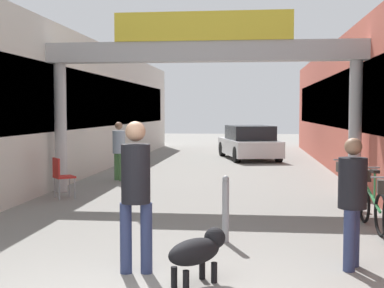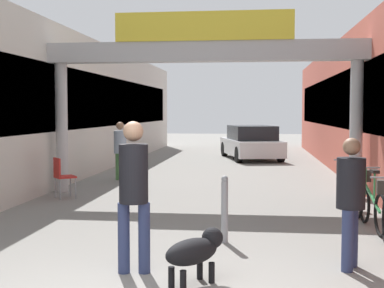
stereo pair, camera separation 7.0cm
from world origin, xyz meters
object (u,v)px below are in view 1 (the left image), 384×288
dog_on_leash (199,250)px  bicycle_red_farthest (349,189)px  pedestrian_with_dog (136,186)px  pedestrian_carrying_crate (119,147)px  bollard_post_metal (226,208)px  cafe_chair_red_nearer (61,174)px  parked_car_white (249,143)px  bicycle_green_third (370,201)px  pedestrian_companion (352,195)px

dog_on_leash → bicycle_red_farthest: size_ratio=0.47×
pedestrian_with_dog → bicycle_red_farthest: pedestrian_with_dog is taller
pedestrian_carrying_crate → bollard_post_metal: size_ratio=1.64×
bicycle_red_farthest → cafe_chair_red_nearer: bicycle_red_farthest is taller
bollard_post_metal → parked_car_white: 13.54m
parked_car_white → bollard_post_metal: bearing=-91.2°
bicycle_green_third → parked_car_white: parked_car_white is taller
pedestrian_companion → cafe_chair_red_nearer: size_ratio=1.78×
bollard_post_metal → cafe_chair_red_nearer: (-3.74, 3.47, 0.04)m
bicycle_green_third → cafe_chair_red_nearer: (-6.04, 2.25, 0.10)m
dog_on_leash → bollard_post_metal: 1.92m
cafe_chair_red_nearer → parked_car_white: 10.84m
pedestrian_with_dog → pedestrian_companion: size_ratio=1.13×
pedestrian_with_dog → cafe_chair_red_nearer: size_ratio=2.01×
pedestrian_with_dog → dog_on_leash: bearing=-22.0°
bollard_post_metal → parked_car_white: (0.28, 13.54, 0.15)m
pedestrian_companion → bicycle_red_farthest: (0.64, 3.76, -0.46)m
bicycle_red_farthest → bollard_post_metal: bearing=-130.1°
pedestrian_with_dog → parked_car_white: 15.19m
cafe_chair_red_nearer → pedestrian_companion: bearing=-40.9°
bicycle_green_third → parked_car_white: (-2.02, 12.32, 0.21)m
dog_on_leash → bollard_post_metal: bollard_post_metal is taller
dog_on_leash → parked_car_white: bearing=88.2°
dog_on_leash → cafe_chair_red_nearer: bearing=123.3°
cafe_chair_red_nearer → bicycle_red_farthest: bearing=-8.1°
bicycle_red_farthest → parked_car_white: size_ratio=0.39×
pedestrian_carrying_crate → bollard_post_metal: bearing=-63.9°
pedestrian_carrying_crate → parked_car_white: size_ratio=0.37×
bollard_post_metal → cafe_chair_red_nearer: bollard_post_metal is taller
pedestrian_carrying_crate → dog_on_leash: bearing=-70.4°
bicycle_green_third → cafe_chair_red_nearer: 6.45m
bicycle_red_farthest → pedestrian_with_dog: bearing=-127.1°
bicycle_green_third → bollard_post_metal: (-2.30, -1.22, 0.06)m
pedestrian_carrying_crate → bicycle_red_farthest: size_ratio=0.95×
pedestrian_with_dog → bicycle_green_third: pedestrian_with_dog is taller
dog_on_leash → bicycle_green_third: 4.00m
pedestrian_with_dog → bicycle_red_farthest: bearing=52.9°
pedestrian_with_dog → pedestrian_carrying_crate: pedestrian_with_dog is taller
pedestrian_with_dog → bollard_post_metal: size_ratio=1.83×
pedestrian_companion → cafe_chair_red_nearer: pedestrian_companion is taller
pedestrian_carrying_crate → cafe_chair_red_nearer: 3.20m
bicycle_red_farthest → parked_car_white: bearing=100.0°
pedestrian_companion → pedestrian_carrying_crate: 9.12m
pedestrian_companion → bollard_post_metal: size_ratio=1.63×
pedestrian_with_dog → dog_on_leash: size_ratio=2.26×
pedestrian_carrying_crate → bollard_post_metal: pedestrian_carrying_crate is taller
bicycle_red_farthest → pedestrian_carrying_crate: bearing=143.8°
pedestrian_companion → bicycle_green_third: 2.51m
dog_on_leash → parked_car_white: parked_car_white is taller
dog_on_leash → bollard_post_metal: size_ratio=0.81×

